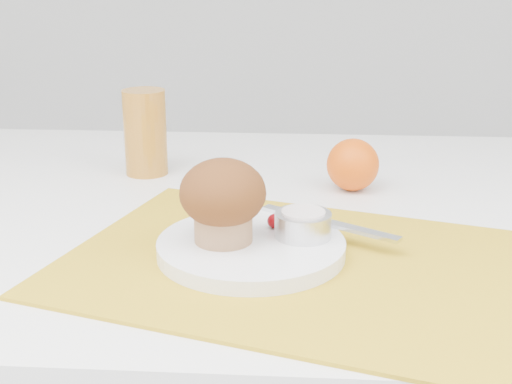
# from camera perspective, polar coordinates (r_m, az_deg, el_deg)

# --- Properties ---
(placemat) EXTENTS (0.57, 0.48, 0.00)m
(placemat) POSITION_cam_1_polar(r_m,az_deg,el_deg) (0.77, 3.07, -5.75)
(placemat) COLOR gold
(placemat) RESTS_ON table
(plate) EXTENTS (0.25, 0.25, 0.02)m
(plate) POSITION_cam_1_polar(r_m,az_deg,el_deg) (0.79, -0.39, -4.45)
(plate) COLOR white
(plate) RESTS_ON placemat
(ramekin) EXTENTS (0.07, 0.07, 0.03)m
(ramekin) POSITION_cam_1_polar(r_m,az_deg,el_deg) (0.79, 3.78, -2.62)
(ramekin) COLOR silver
(ramekin) RESTS_ON plate
(cream) EXTENTS (0.05, 0.05, 0.01)m
(cream) POSITION_cam_1_polar(r_m,az_deg,el_deg) (0.79, 3.80, -1.71)
(cream) COLOR silver
(cream) RESTS_ON ramekin
(raspberry_near) EXTENTS (0.02, 0.02, 0.02)m
(raspberry_near) POSITION_cam_1_polar(r_m,az_deg,el_deg) (0.81, 1.56, -2.33)
(raspberry_near) COLOR #600206
(raspberry_near) RESTS_ON plate
(raspberry_far) EXTENTS (0.02, 0.02, 0.02)m
(raspberry_far) POSITION_cam_1_polar(r_m,az_deg,el_deg) (0.82, 3.17, -2.23)
(raspberry_far) COLOR #630213
(raspberry_far) RESTS_ON plate
(butter_knife) EXTENTS (0.16, 0.11, 0.00)m
(butter_knife) POSITION_cam_1_polar(r_m,az_deg,el_deg) (0.83, 5.81, -2.47)
(butter_knife) COLOR silver
(butter_knife) RESTS_ON plate
(orange) EXTENTS (0.07, 0.07, 0.07)m
(orange) POSITION_cam_1_polar(r_m,az_deg,el_deg) (1.01, 7.75, 2.18)
(orange) COLOR #F15808
(orange) RESTS_ON table
(juice_glass) EXTENTS (0.07, 0.07, 0.13)m
(juice_glass) POSITION_cam_1_polar(r_m,az_deg,el_deg) (1.08, -8.85, 4.74)
(juice_glass) COLOR #B87522
(juice_glass) RESTS_ON table
(muffin) EXTENTS (0.09, 0.09, 0.09)m
(muffin) POSITION_cam_1_polar(r_m,az_deg,el_deg) (0.76, -2.67, -0.53)
(muffin) COLOR #AB7B53
(muffin) RESTS_ON plate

